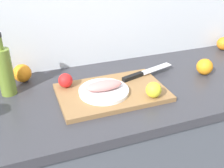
{
  "coord_description": "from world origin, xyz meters",
  "views": [
    {
      "loc": [
        -0.24,
        -0.95,
        1.48
      ],
      "look_at": [
        0.1,
        -0.03,
        0.95
      ],
      "focal_mm": 43.3,
      "sensor_mm": 36.0,
      "label": 1
    }
  ],
  "objects": [
    {
      "name": "olive_oil_bottle",
      "position": [
        -0.31,
        0.13,
        1.01
      ],
      "size": [
        0.06,
        0.06,
        0.26
      ],
      "color": "olive",
      "rests_on": "kitchen_counter"
    },
    {
      "name": "orange_0",
      "position": [
        0.89,
        0.23,
        0.94
      ],
      "size": [
        0.08,
        0.08,
        0.08
      ],
      "primitive_type": "sphere",
      "color": "orange",
      "rests_on": "kitchen_counter"
    },
    {
      "name": "tomato_0",
      "position": [
        -0.07,
        0.07,
        0.95
      ],
      "size": [
        0.06,
        0.06,
        0.06
      ],
      "primitive_type": "sphere",
      "color": "red",
      "rests_on": "cutting_board"
    },
    {
      "name": "white_plate",
      "position": [
        0.06,
        -0.03,
        0.93
      ],
      "size": [
        0.21,
        0.21,
        0.01
      ],
      "primitive_type": "cylinder",
      "color": "white",
      "rests_on": "cutting_board"
    },
    {
      "name": "cutting_board",
      "position": [
        0.1,
        -0.03,
        0.91
      ],
      "size": [
        0.45,
        0.29,
        0.02
      ],
      "primitive_type": "cube",
      "color": "olive",
      "rests_on": "kitchen_counter"
    },
    {
      "name": "chef_knife",
      "position": [
        0.28,
        0.06,
        0.93
      ],
      "size": [
        0.29,
        0.11,
        0.02
      ],
      "rotation": [
        0.0,
        0.0,
        0.28
      ],
      "color": "silver",
      "rests_on": "cutting_board"
    },
    {
      "name": "lemon_0",
      "position": [
        0.24,
        -0.13,
        0.95
      ],
      "size": [
        0.06,
        0.06,
        0.06
      ],
      "primitive_type": "sphere",
      "color": "yellow",
      "rests_on": "cutting_board"
    },
    {
      "name": "fish_fillet",
      "position": [
        0.06,
        -0.03,
        0.95
      ],
      "size": [
        0.15,
        0.07,
        0.04
      ],
      "primitive_type": "ellipsoid",
      "color": "tan",
      "rests_on": "white_plate"
    },
    {
      "name": "orange_2",
      "position": [
        0.58,
        0.0,
        0.94
      ],
      "size": [
        0.08,
        0.08,
        0.08
      ],
      "primitive_type": "sphere",
      "color": "orange",
      "rests_on": "kitchen_counter"
    },
    {
      "name": "orange_1",
      "position": [
        -0.24,
        0.23,
        0.94
      ],
      "size": [
        0.08,
        0.08,
        0.08
      ],
      "primitive_type": "sphere",
      "color": "orange",
      "rests_on": "kitchen_counter"
    }
  ]
}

